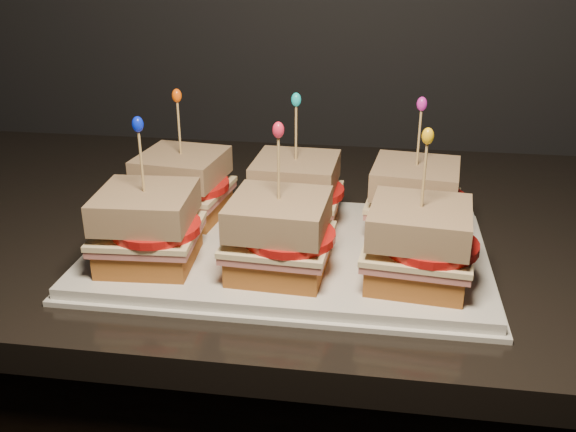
# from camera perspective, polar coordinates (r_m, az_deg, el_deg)

# --- Properties ---
(granite_slab) EXTENTS (2.65, 0.69, 0.04)m
(granite_slab) POSITION_cam_1_polar(r_m,az_deg,el_deg) (0.96, -13.15, -0.13)
(granite_slab) COLOR black
(granite_slab) RESTS_ON cabinet
(platter) EXTENTS (0.46, 0.29, 0.02)m
(platter) POSITION_cam_1_polar(r_m,az_deg,el_deg) (0.77, 0.00, -3.13)
(platter) COLOR silver
(platter) RESTS_ON granite_slab
(platter_rim) EXTENTS (0.48, 0.30, 0.01)m
(platter_rim) POSITION_cam_1_polar(r_m,az_deg,el_deg) (0.78, 0.00, -3.52)
(platter_rim) COLOR silver
(platter_rim) RESTS_ON granite_slab
(sandwich_0_bread_bot) EXTENTS (0.11, 0.11, 0.03)m
(sandwich_0_bread_bot) POSITION_cam_1_polar(r_m,az_deg,el_deg) (0.86, -9.19, 0.91)
(sandwich_0_bread_bot) COLOR brown
(sandwich_0_bread_bot) RESTS_ON platter
(sandwich_0_ham) EXTENTS (0.12, 0.12, 0.01)m
(sandwich_0_ham) POSITION_cam_1_polar(r_m,az_deg,el_deg) (0.85, -9.27, 2.02)
(sandwich_0_ham) COLOR #C35F63
(sandwich_0_ham) RESTS_ON sandwich_0_bread_bot
(sandwich_0_cheese) EXTENTS (0.12, 0.12, 0.01)m
(sandwich_0_cheese) POSITION_cam_1_polar(r_m,az_deg,el_deg) (0.85, -9.30, 2.47)
(sandwich_0_cheese) COLOR beige
(sandwich_0_cheese) RESTS_ON sandwich_0_ham
(sandwich_0_tomato) EXTENTS (0.10, 0.10, 0.01)m
(sandwich_0_tomato) POSITION_cam_1_polar(r_m,az_deg,el_deg) (0.83, -8.66, 2.76)
(sandwich_0_tomato) COLOR red
(sandwich_0_tomato) RESTS_ON sandwich_0_cheese
(sandwich_0_bread_top) EXTENTS (0.11, 0.11, 0.03)m
(sandwich_0_bread_top) POSITION_cam_1_polar(r_m,az_deg,el_deg) (0.84, -9.42, 4.34)
(sandwich_0_bread_top) COLOR #4F2912
(sandwich_0_bread_top) RESTS_ON sandwich_0_tomato
(sandwich_0_pick) EXTENTS (0.00, 0.00, 0.09)m
(sandwich_0_pick) POSITION_cam_1_polar(r_m,az_deg,el_deg) (0.82, -9.64, 7.45)
(sandwich_0_pick) COLOR tan
(sandwich_0_pick) RESTS_ON sandwich_0_bread_top
(sandwich_0_frill) EXTENTS (0.01, 0.01, 0.02)m
(sandwich_0_frill) POSITION_cam_1_polar(r_m,az_deg,el_deg) (0.81, -9.86, 10.51)
(sandwich_0_frill) COLOR #EE5208
(sandwich_0_frill) RESTS_ON sandwich_0_pick
(sandwich_1_bread_bot) EXTENTS (0.10, 0.10, 0.03)m
(sandwich_1_bread_bot) POSITION_cam_1_polar(r_m,az_deg,el_deg) (0.82, 0.68, 0.35)
(sandwich_1_bread_bot) COLOR brown
(sandwich_1_bread_bot) RESTS_ON platter
(sandwich_1_ham) EXTENTS (0.11, 0.11, 0.01)m
(sandwich_1_ham) POSITION_cam_1_polar(r_m,az_deg,el_deg) (0.82, 0.68, 1.50)
(sandwich_1_ham) COLOR #C35F63
(sandwich_1_ham) RESTS_ON sandwich_1_bread_bot
(sandwich_1_cheese) EXTENTS (0.12, 0.11, 0.01)m
(sandwich_1_cheese) POSITION_cam_1_polar(r_m,az_deg,el_deg) (0.82, 0.69, 1.96)
(sandwich_1_cheese) COLOR beige
(sandwich_1_cheese) RESTS_ON sandwich_1_ham
(sandwich_1_tomato) EXTENTS (0.10, 0.10, 0.01)m
(sandwich_1_tomato) POSITION_cam_1_polar(r_m,az_deg,el_deg) (0.81, 1.48, 2.25)
(sandwich_1_tomato) COLOR red
(sandwich_1_tomato) RESTS_ON sandwich_1_cheese
(sandwich_1_bread_top) EXTENTS (0.11, 0.11, 0.03)m
(sandwich_1_bread_top) POSITION_cam_1_polar(r_m,az_deg,el_deg) (0.80, 0.70, 3.90)
(sandwich_1_bread_top) COLOR #4F2912
(sandwich_1_bread_top) RESTS_ON sandwich_1_tomato
(sandwich_1_pick) EXTENTS (0.00, 0.00, 0.09)m
(sandwich_1_pick) POSITION_cam_1_polar(r_m,az_deg,el_deg) (0.79, 0.71, 7.13)
(sandwich_1_pick) COLOR tan
(sandwich_1_pick) RESTS_ON sandwich_1_bread_top
(sandwich_1_frill) EXTENTS (0.01, 0.01, 0.02)m
(sandwich_1_frill) POSITION_cam_1_polar(r_m,az_deg,el_deg) (0.78, 0.73, 10.31)
(sandwich_1_frill) COLOR #14BEC4
(sandwich_1_frill) RESTS_ON sandwich_1_pick
(sandwich_2_bread_bot) EXTENTS (0.11, 0.11, 0.03)m
(sandwich_2_bread_bot) POSITION_cam_1_polar(r_m,az_deg,el_deg) (0.82, 10.98, -0.25)
(sandwich_2_bread_bot) COLOR brown
(sandwich_2_bread_bot) RESTS_ON platter
(sandwich_2_ham) EXTENTS (0.12, 0.12, 0.01)m
(sandwich_2_ham) POSITION_cam_1_polar(r_m,az_deg,el_deg) (0.81, 11.07, 0.90)
(sandwich_2_ham) COLOR #C35F63
(sandwich_2_ham) RESTS_ON sandwich_2_bread_bot
(sandwich_2_cheese) EXTENTS (0.12, 0.12, 0.01)m
(sandwich_2_cheese) POSITION_cam_1_polar(r_m,az_deg,el_deg) (0.81, 11.11, 1.36)
(sandwich_2_cheese) COLOR beige
(sandwich_2_cheese) RESTS_ON sandwich_2_ham
(sandwich_2_tomato) EXTENTS (0.10, 0.10, 0.01)m
(sandwich_2_tomato) POSITION_cam_1_polar(r_m,az_deg,el_deg) (0.80, 12.02, 1.64)
(sandwich_2_tomato) COLOR red
(sandwich_2_tomato) RESTS_ON sandwich_2_cheese
(sandwich_2_bread_top) EXTENTS (0.11, 0.11, 0.03)m
(sandwich_2_bread_top) POSITION_cam_1_polar(r_m,az_deg,el_deg) (0.80, 11.27, 3.30)
(sandwich_2_bread_top) COLOR #4F2912
(sandwich_2_bread_top) RESTS_ON sandwich_2_tomato
(sandwich_2_pick) EXTENTS (0.00, 0.00, 0.09)m
(sandwich_2_pick) POSITION_cam_1_polar(r_m,az_deg,el_deg) (0.79, 11.54, 6.54)
(sandwich_2_pick) COLOR tan
(sandwich_2_pick) RESTS_ON sandwich_2_bread_top
(sandwich_2_frill) EXTENTS (0.01, 0.01, 0.02)m
(sandwich_2_frill) POSITION_cam_1_polar(r_m,az_deg,el_deg) (0.77, 11.81, 9.73)
(sandwich_2_frill) COLOR #C821A0
(sandwich_2_frill) RESTS_ON sandwich_2_pick
(sandwich_3_bread_bot) EXTENTS (0.11, 0.11, 0.03)m
(sandwich_3_bread_bot) POSITION_cam_1_polar(r_m,az_deg,el_deg) (0.74, -12.18, -3.01)
(sandwich_3_bread_bot) COLOR brown
(sandwich_3_bread_bot) RESTS_ON platter
(sandwich_3_ham) EXTENTS (0.12, 0.11, 0.01)m
(sandwich_3_ham) POSITION_cam_1_polar(r_m,az_deg,el_deg) (0.73, -12.30, -1.76)
(sandwich_3_ham) COLOR #C35F63
(sandwich_3_ham) RESTS_ON sandwich_3_bread_bot
(sandwich_3_cheese) EXTENTS (0.12, 0.11, 0.01)m
(sandwich_3_cheese) POSITION_cam_1_polar(r_m,az_deg,el_deg) (0.73, -12.35, -1.27)
(sandwich_3_cheese) COLOR beige
(sandwich_3_cheese) RESTS_ON sandwich_3_ham
(sandwich_3_tomato) EXTENTS (0.10, 0.10, 0.01)m
(sandwich_3_tomato) POSITION_cam_1_polar(r_m,az_deg,el_deg) (0.72, -11.66, -0.98)
(sandwich_3_tomato) COLOR red
(sandwich_3_tomato) RESTS_ON sandwich_3_cheese
(sandwich_3_bread_top) EXTENTS (0.11, 0.11, 0.03)m
(sandwich_3_bread_top) POSITION_cam_1_polar(r_m,az_deg,el_deg) (0.72, -12.54, 0.85)
(sandwich_3_bread_top) COLOR #4F2912
(sandwich_3_bread_top) RESTS_ON sandwich_3_tomato
(sandwich_3_pick) EXTENTS (0.00, 0.00, 0.09)m
(sandwich_3_pick) POSITION_cam_1_polar(r_m,az_deg,el_deg) (0.70, -12.88, 4.42)
(sandwich_3_pick) COLOR tan
(sandwich_3_pick) RESTS_ON sandwich_3_bread_top
(sandwich_3_frill) EXTENTS (0.01, 0.01, 0.02)m
(sandwich_3_frill) POSITION_cam_1_polar(r_m,az_deg,el_deg) (0.69, -13.21, 7.95)
(sandwich_3_frill) COLOR #081FE5
(sandwich_3_frill) RESTS_ON sandwich_3_pick
(sandwich_4_bread_bot) EXTENTS (0.10, 0.10, 0.03)m
(sandwich_4_bread_bot) POSITION_cam_1_polar(r_m,az_deg,el_deg) (0.70, -0.80, -3.87)
(sandwich_4_bread_bot) COLOR brown
(sandwich_4_bread_bot) RESTS_ON platter
(sandwich_4_ham) EXTENTS (0.12, 0.11, 0.01)m
(sandwich_4_ham) POSITION_cam_1_polar(r_m,az_deg,el_deg) (0.70, -0.80, -2.56)
(sandwich_4_ham) COLOR #C35F63
(sandwich_4_ham) RESTS_ON sandwich_4_bread_bot
(sandwich_4_cheese) EXTENTS (0.12, 0.11, 0.01)m
(sandwich_4_cheese) POSITION_cam_1_polar(r_m,az_deg,el_deg) (0.69, -0.81, -2.05)
(sandwich_4_cheese) COLOR beige
(sandwich_4_cheese) RESTS_ON sandwich_4_ham
(sandwich_4_tomato) EXTENTS (0.10, 0.10, 0.01)m
(sandwich_4_tomato) POSITION_cam_1_polar(r_m,az_deg,el_deg) (0.68, 0.10, -1.76)
(sandwich_4_tomato) COLOR red
(sandwich_4_tomato) RESTS_ON sandwich_4_cheese
(sandwich_4_bread_top) EXTENTS (0.11, 0.11, 0.03)m
(sandwich_4_bread_top) POSITION_cam_1_polar(r_m,az_deg,el_deg) (0.68, -0.82, 0.18)
(sandwich_4_bread_top) COLOR #4F2912
(sandwich_4_bread_top) RESTS_ON sandwich_4_tomato
(sandwich_4_pick) EXTENTS (0.00, 0.00, 0.09)m
(sandwich_4_pick) POSITION_cam_1_polar(r_m,az_deg,el_deg) (0.66, -0.84, 3.93)
(sandwich_4_pick) COLOR tan
(sandwich_4_pick) RESTS_ON sandwich_4_bread_top
(sandwich_4_frill) EXTENTS (0.01, 0.01, 0.02)m
(sandwich_4_frill) POSITION_cam_1_polar(r_m,az_deg,el_deg) (0.65, -0.87, 7.66)
(sandwich_4_frill) COLOR #EA2240
(sandwich_4_frill) RESTS_ON sandwich_4_pick
(sandwich_5_bread_bot) EXTENTS (0.11, 0.11, 0.03)m
(sandwich_5_bread_bot) POSITION_cam_1_polar(r_m,az_deg,el_deg) (0.70, 11.30, -4.61)
(sandwich_5_bread_bot) COLOR brown
(sandwich_5_bread_bot) RESTS_ON platter
(sandwich_5_ham) EXTENTS (0.12, 0.12, 0.01)m
(sandwich_5_ham) POSITION_cam_1_polar(r_m,az_deg,el_deg) (0.69, 11.42, -3.30)
(sandwich_5_ham) COLOR #C35F63
(sandwich_5_ham) RESTS_ON sandwich_5_bread_bot
(sandwich_5_cheese) EXTENTS (0.12, 0.12, 0.01)m
(sandwich_5_cheese) POSITION_cam_1_polar(r_m,az_deg,el_deg) (0.69, 11.46, -2.78)
(sandwich_5_cheese) COLOR beige
(sandwich_5_cheese) RESTS_ON sandwich_5_ham
(sandwich_5_tomato) EXTENTS (0.10, 0.10, 0.01)m
(sandwich_5_tomato) POSITION_cam_1_polar(r_m,az_deg,el_deg) (0.68, 12.54, -2.49)
(sandwich_5_tomato) COLOR red
(sandwich_5_tomato) RESTS_ON sandwich_5_cheese
(sandwich_5_bread_top) EXTENTS (0.11, 0.11, 0.03)m
(sandwich_5_bread_top) POSITION_cam_1_polar(r_m,az_deg,el_deg) (0.68, 11.66, -0.55)
(sandwich_5_bread_top) COLOR #4F2912
(sandwich_5_bread_top) RESTS_ON sandwich_5_tomato
(sandwich_5_pick) EXTENTS (0.00, 0.00, 0.09)m
(sandwich_5_pick) POSITION_cam_1_polar(r_m,az_deg,el_deg) (0.66, 11.99, 3.21)
(sandwich_5_pick) COLOR tan
(sandwich_5_pick) RESTS_ON sandwich_5_bread_top
(sandwich_5_frill) EXTENTS (0.01, 0.01, 0.02)m
(sandwich_5_frill) POSITION_cam_1_polar(r_m,az_deg,el_deg) (0.64, 12.32, 6.97)
(sandwich_5_frill) COLOR #EDAD10
(sandwich_5_frill) RESTS_ON sandwich_5_pick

